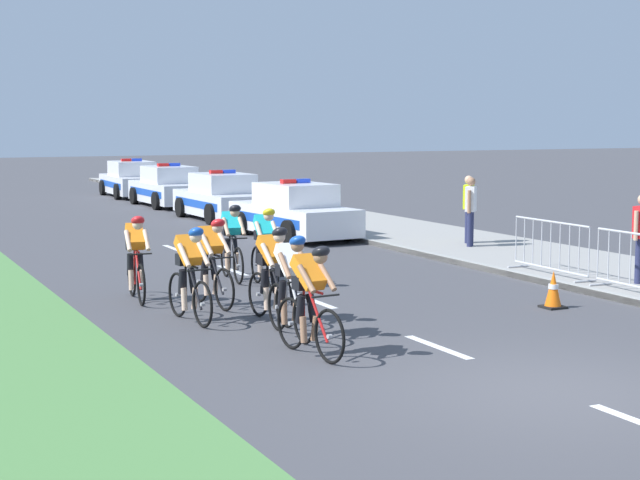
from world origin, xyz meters
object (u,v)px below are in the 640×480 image
Objects in this scene: cyclist_seventh at (265,246)px; crowd_barrier_rear at (551,248)px; cyclist_fifth at (212,261)px; cyclist_sixth at (136,257)px; police_car_third at (168,188)px; traffic_cone_near at (553,290)px; police_car_second at (222,198)px; spectator_back at (471,207)px; cyclist_lead at (310,299)px; police_car_nearest at (294,213)px; cyclist_second at (291,284)px; cyclist_eighth at (232,241)px; spectator_closest at (468,204)px; police_car_furthest at (131,180)px; cyclist_fourth at (190,273)px; cyclist_third at (272,273)px.

cyclist_seventh reaches higher than crowd_barrier_rear.
cyclist_fifth and cyclist_sixth have the same top height.
police_car_third is 22.49m from traffic_cone_near.
police_car_second is 10.38m from spectator_back.
cyclist_lead is 13.76m from police_car_nearest.
cyclist_seventh is (1.65, 5.48, 0.00)m from cyclist_lead.
crowd_barrier_rear is (5.38, -1.75, -0.14)m from cyclist_seventh.
crowd_barrier_rear is 3.02m from traffic_cone_near.
police_car_nearest is 1.02× the size of police_car_second.
cyclist_sixth is at bearing 107.34° from cyclist_second.
police_car_third is at bearing 90.00° from police_car_second.
police_car_nearest is (4.13, 6.13, -0.11)m from cyclist_eighth.
spectator_closest is at bearing 65.77° from traffic_cone_near.
police_car_second is (-0.00, 5.58, 0.00)m from police_car_nearest.
spectator_closest is (1.49, 5.05, 0.44)m from crowd_barrier_rear.
police_car_furthest is (-0.00, 16.34, 0.00)m from police_car_nearest.
police_car_furthest is 20.96m from spectator_back.
cyclist_fourth is at bearing -112.07° from police_car_second.
cyclist_fourth is 10.95m from spectator_closest.
cyclist_eighth is 22.84m from police_car_furthest.
traffic_cone_near is 8.17m from spectator_closest.
cyclist_third reaches higher than crowd_barrier_rear.
police_car_furthest reaches higher than cyclist_sixth.
cyclist_sixth is at bearing -130.59° from police_car_nearest.
cyclist_eighth is 0.39× the size of police_car_second.
cyclist_eighth is 6.41m from traffic_cone_near.
police_car_nearest is at bearing 120.98° from spectator_back.
police_car_nearest reaches higher than cyclist_eighth.
crowd_barrier_rear is at bearing -2.30° from cyclist_fifth.
spectator_back is at bearing -82.67° from police_car_furthest.
cyclist_third is 4.85m from traffic_cone_near.
cyclist_seventh is 5.45m from traffic_cone_near.
police_car_furthest is at bearing 79.31° from cyclist_second.
cyclist_second is at bearing -60.25° from cyclist_fourth.
cyclist_fourth is at bearing 155.09° from cyclist_third.
cyclist_sixth and cyclist_seventh have the same top height.
cyclist_lead is 2.98m from cyclist_fourth.
cyclist_seventh is at bearing -101.83° from police_car_third.
police_car_second reaches higher than cyclist_fourth.
cyclist_seventh is at bearing 47.72° from cyclist_fourth.
cyclist_seventh is 1.03× the size of spectator_closest.
spectator_closest and spectator_back have the same top height.
cyclist_lead is at bearing -113.54° from police_car_nearest.
traffic_cone_near is at bearing -53.34° from cyclist_eighth.
spectator_back reaches higher than cyclist_second.
cyclist_fourth is at bearing 165.43° from traffic_cone_near.
cyclist_lead and cyclist_fifth have the same top height.
spectator_closest reaches higher than traffic_cone_near.
cyclist_fifth is at bearing -111.00° from police_car_second.
cyclist_fourth is at bearing -83.57° from cyclist_sixth.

